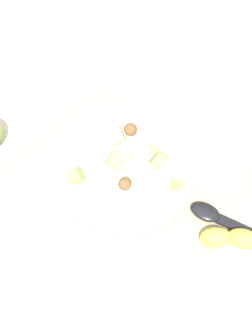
{
  "coord_description": "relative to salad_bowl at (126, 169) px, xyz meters",
  "views": [
    {
      "loc": [
        -0.25,
        0.3,
        0.68
      ],
      "look_at": [
        -0.0,
        -0.0,
        0.04
      ],
      "focal_mm": 42.9,
      "sensor_mm": 36.0,
      "label": 1
    }
  ],
  "objects": [
    {
      "name": "banana_whole",
      "position": [
        -0.24,
        -0.02,
        -0.02
      ],
      "size": [
        0.15,
        0.09,
        0.04
      ],
      "color": "yellow",
      "rests_on": "ground_plane"
    },
    {
      "name": "serving_spoon",
      "position": [
        -0.19,
        -0.04,
        -0.03
      ],
      "size": [
        0.19,
        0.06,
        0.01
      ],
      "color": "black",
      "rests_on": "placemat"
    },
    {
      "name": "salad_bowl",
      "position": [
        0.0,
        0.0,
        0.0
      ],
      "size": [
        0.27,
        0.27,
        0.12
      ],
      "color": "white",
      "rests_on": "placemat"
    },
    {
      "name": "ground_plane",
      "position": [
        0.0,
        0.0,
        -0.04
      ],
      "size": [
        2.4,
        2.4,
        0.0
      ],
      "primitive_type": "plane",
      "color": "silver"
    },
    {
      "name": "placemat",
      "position": [
        0.0,
        0.0,
        -0.04
      ],
      "size": [
        0.43,
        0.34,
        0.01
      ],
      "primitive_type": "cube",
      "color": "tan",
      "rests_on": "ground_plane"
    }
  ]
}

